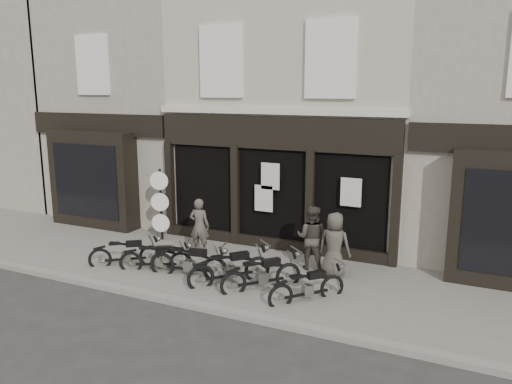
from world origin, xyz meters
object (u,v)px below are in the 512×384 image
at_px(man_centre, 312,238).
at_px(motorcycle_2, 189,265).
at_px(man_left, 199,226).
at_px(advert_sign_post, 161,208).
at_px(motorcycle_4, 262,277).
at_px(motorcycle_0, 126,255).
at_px(motorcycle_1, 157,261).
at_px(motorcycle_5, 308,289).
at_px(motorcycle_3, 231,271).
at_px(man_right, 334,245).

bearing_deg(man_centre, motorcycle_2, 31.78).
relative_size(man_left, advert_sign_post, 0.68).
xyz_separation_m(motorcycle_4, man_left, (-2.64, 1.56, 0.52)).
bearing_deg(motorcycle_2, motorcycle_0, 170.18).
height_order(motorcycle_1, motorcycle_5, motorcycle_5).
bearing_deg(advert_sign_post, man_left, -36.64).
relative_size(motorcycle_3, man_right, 1.07).
height_order(motorcycle_3, man_centre, man_centre).
xyz_separation_m(motorcycle_2, motorcycle_4, (1.96, 0.03, -0.01)).
bearing_deg(advert_sign_post, motorcycle_1, -75.02).
relative_size(motorcycle_4, man_right, 1.02).
relative_size(man_centre, man_right, 1.02).
bearing_deg(man_centre, motorcycle_3, 47.32).
bearing_deg(motorcycle_2, motorcycle_3, -8.06).
bearing_deg(advert_sign_post, motorcycle_5, -40.68).
xyz_separation_m(man_right, advert_sign_post, (-5.63, 0.70, 0.20)).
distance_m(motorcycle_0, motorcycle_3, 3.07).
distance_m(motorcycle_3, advert_sign_post, 4.18).
height_order(motorcycle_4, man_left, man_left).
xyz_separation_m(motorcycle_2, man_left, (-0.68, 1.60, 0.51)).
distance_m(motorcycle_1, man_centre, 3.99).
distance_m(motorcycle_3, man_centre, 2.29).
bearing_deg(advert_sign_post, man_centre, -23.04).
height_order(motorcycle_4, man_right, man_right).
distance_m(motorcycle_5, man_left, 4.22).
distance_m(motorcycle_3, motorcycle_5, 2.01).
height_order(motorcycle_5, man_right, man_right).
height_order(motorcycle_0, man_right, man_right).
bearing_deg(advert_sign_post, motorcycle_0, -96.27).
relative_size(motorcycle_5, man_right, 0.96).
bearing_deg(motorcycle_3, motorcycle_1, 132.40).
distance_m(motorcycle_3, man_left, 2.43).
height_order(motorcycle_2, advert_sign_post, advert_sign_post).
bearing_deg(man_right, motorcycle_4, 51.52).
height_order(motorcycle_2, man_centre, man_centre).
bearing_deg(motorcycle_2, motorcycle_4, -9.44).
height_order(motorcycle_5, man_left, man_left).
height_order(motorcycle_1, man_right, man_right).
distance_m(man_left, man_right, 3.92).
bearing_deg(motorcycle_2, motorcycle_1, 169.58).
xyz_separation_m(motorcycle_5, advert_sign_post, (-5.52, 2.31, 0.77)).
distance_m(motorcycle_0, motorcycle_2, 1.94).
relative_size(motorcycle_4, advert_sign_post, 0.72).
bearing_deg(motorcycle_5, man_right, 37.40).
relative_size(motorcycle_5, man_left, 0.99).
xyz_separation_m(man_left, man_right, (3.92, -0.12, 0.02)).
bearing_deg(man_left, motorcycle_2, 104.31).
bearing_deg(motorcycle_5, motorcycle_4, 123.12).
distance_m(man_left, advert_sign_post, 1.82).
bearing_deg(motorcycle_4, advert_sign_post, 105.72).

